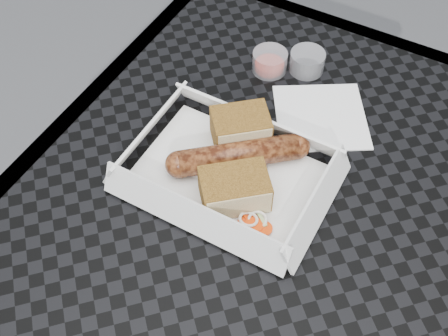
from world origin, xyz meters
name	(u,v)px	position (x,y,z in m)	size (l,w,h in m)	color
patio_table	(318,283)	(0.00, 0.00, 0.67)	(0.80, 0.80, 0.74)	black
food_tray	(228,176)	(-0.15, 0.04, 0.75)	(0.22, 0.15, 0.00)	white
bratwurst	(238,155)	(-0.15, 0.06, 0.77)	(0.15, 0.13, 0.03)	brown
bread_near	(241,128)	(-0.16, 0.10, 0.77)	(0.07, 0.05, 0.04)	brown
bread_far	(235,189)	(-0.13, 0.01, 0.77)	(0.08, 0.05, 0.04)	brown
veg_garnish	(259,220)	(-0.09, 0.00, 0.75)	(0.03, 0.03, 0.00)	#F9440A
napkin	(321,117)	(-0.09, 0.19, 0.75)	(0.12, 0.12, 0.00)	white
condiment_cup_sauce	(270,62)	(-0.19, 0.24, 0.76)	(0.05, 0.05, 0.03)	#97190A
condiment_cup_empty	(307,62)	(-0.14, 0.26, 0.76)	(0.05, 0.05, 0.03)	silver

